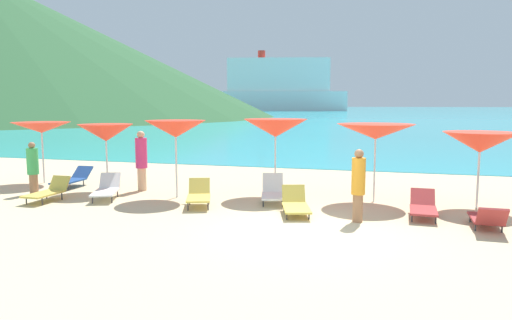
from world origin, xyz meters
TOP-DOWN VIEW (x-y plane):
  - ground_plane at (0.00, 10.00)m, footprint 50.00×100.00m
  - ocean_water at (0.00, 229.85)m, footprint 650.00×440.00m
  - umbrella_0 at (-9.97, 3.78)m, footprint 2.04×2.04m
  - umbrella_1 at (-6.97, 3.11)m, footprint 1.73×1.73m
  - umbrella_2 at (-4.32, 2.68)m, footprint 1.92×1.92m
  - umbrella_3 at (-1.57, 3.81)m, footprint 2.08×2.08m
  - umbrella_4 at (1.38, 3.66)m, footprint 2.20×2.20m
  - umbrella_5 at (4.07, 3.58)m, footprint 2.01×2.01m
  - lounge_chair_1 at (-1.37, 2.71)m, footprint 0.92×1.44m
  - lounge_chair_3 at (3.91, 1.27)m, footprint 0.64×1.52m
  - lounge_chair_4 at (-7.67, 1.19)m, footprint 0.63×1.43m
  - lounge_chair_5 at (-8.45, 3.33)m, footprint 0.69×1.71m
  - lounge_chair_6 at (2.61, 2.06)m, footprint 0.66×1.53m
  - lounge_chair_9 at (-0.49, 1.55)m, footprint 1.03×1.61m
  - lounge_chair_10 at (-3.21, 1.73)m, footprint 1.04×1.49m
  - lounge_chair_11 at (-6.21, 1.91)m, footprint 1.15×1.69m
  - beachgoer_0 at (-5.89, 3.41)m, footprint 0.37×0.37m
  - beachgoer_3 at (-8.82, 1.95)m, footprint 0.34×0.34m
  - beachgoer_4 at (1.08, 1.15)m, footprint 0.32×0.32m
  - cruise_ship at (-41.87, 176.40)m, footprint 54.62×20.98m

SIDE VIEW (x-z plane):
  - ground_plane at x=0.00m, z-range -0.30..0.00m
  - ocean_water at x=0.00m, z-range 0.00..0.02m
  - lounge_chair_3 at x=3.91m, z-range -0.06..0.57m
  - lounge_chair_9 at x=-0.49m, z-range -0.07..0.58m
  - lounge_chair_6 at x=2.61m, z-range -0.03..0.58m
  - lounge_chair_4 at x=-7.67m, z-range -0.04..0.61m
  - lounge_chair_5 at x=-8.45m, z-range -0.02..0.60m
  - lounge_chair_11 at x=-6.21m, z-range -0.04..0.64m
  - lounge_chair_10 at x=-3.21m, z-range -0.02..0.67m
  - lounge_chair_1 at x=-1.37m, z-range -0.07..0.71m
  - beachgoer_3 at x=-8.82m, z-range 0.04..1.66m
  - beachgoer_4 at x=1.08m, z-range 0.05..1.79m
  - beachgoer_0 at x=-5.89m, z-range 0.06..1.99m
  - umbrella_5 at x=4.07m, z-range 0.75..2.79m
  - umbrella_1 at x=-6.97m, z-range 0.80..2.94m
  - umbrella_0 at x=-9.97m, z-range 0.88..3.04m
  - umbrella_4 at x=1.38m, z-range 0.89..3.12m
  - umbrella_2 at x=-4.32m, z-range 0.89..3.20m
  - umbrella_3 at x=-1.57m, z-range 0.89..3.22m
  - cruise_ship at x=-41.87m, z-range -2.67..21.21m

